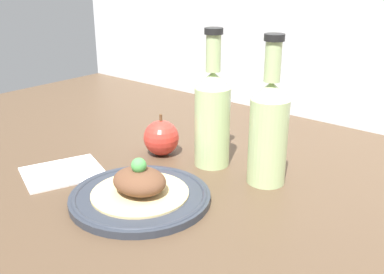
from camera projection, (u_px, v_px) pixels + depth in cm
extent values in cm
cube|color=brown|center=(185.00, 194.00, 86.17)|extent=(180.00, 110.00, 4.00)
cylinder|color=#2D333D|center=(140.00, 197.00, 79.25)|extent=(24.91, 24.91, 1.30)
torus|color=#2D333D|center=(140.00, 195.00, 79.09)|extent=(23.83, 23.83, 0.91)
cylinder|color=#D6BC7F|center=(140.00, 193.00, 78.95)|extent=(17.26, 17.26, 0.40)
ellipsoid|color=brown|center=(139.00, 181.00, 78.12)|extent=(9.97, 8.47, 4.32)
sphere|color=#4CA34C|center=(139.00, 165.00, 77.07)|extent=(2.70, 2.70, 2.70)
cylinder|color=#B7D18E|center=(212.00, 127.00, 91.69)|extent=(7.27, 7.27, 16.44)
cone|color=#B7D18E|center=(213.00, 80.00, 88.22)|extent=(7.27, 7.27, 3.27)
cylinder|color=#B7D18E|center=(213.00, 53.00, 86.39)|extent=(2.91, 2.91, 7.18)
cylinder|color=black|center=(214.00, 31.00, 84.92)|extent=(3.64, 3.64, 1.20)
cylinder|color=#B7D18E|center=(268.00, 142.00, 83.82)|extent=(7.27, 7.27, 16.44)
cone|color=#B7D18E|center=(271.00, 91.00, 80.36)|extent=(7.27, 7.27, 3.27)
cylinder|color=#B7D18E|center=(273.00, 62.00, 78.52)|extent=(2.91, 2.91, 7.18)
cylinder|color=black|center=(274.00, 37.00, 77.05)|extent=(3.64, 3.64, 1.20)
sphere|color=red|center=(161.00, 138.00, 98.08)|extent=(7.77, 7.77, 7.77)
cylinder|color=brown|center=(161.00, 118.00, 96.50)|extent=(0.62, 0.62, 1.75)
cube|color=white|center=(63.00, 172.00, 89.94)|extent=(17.33, 18.71, 0.80)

